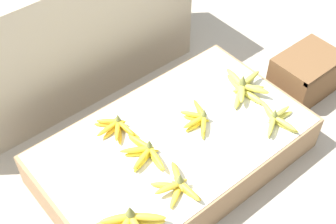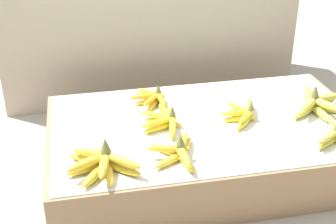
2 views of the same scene
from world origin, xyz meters
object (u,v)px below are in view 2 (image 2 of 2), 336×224
(banana_bunch_middle_midleft, at_px, (165,121))
(banana_bunch_front_left, at_px, (102,163))
(banana_bunch_middle_right, at_px, (317,104))
(banana_bunch_front_midleft, at_px, (178,151))
(banana_bunch_back_midleft, at_px, (153,99))
(banana_bunch_middle_midright, at_px, (244,113))

(banana_bunch_middle_midleft, bearing_deg, banana_bunch_front_left, -136.38)
(banana_bunch_front_left, height_order, banana_bunch_middle_midleft, banana_bunch_front_left)
(banana_bunch_middle_right, bearing_deg, banana_bunch_front_midleft, -160.05)
(banana_bunch_middle_right, distance_m, banana_bunch_back_midleft, 0.65)
(banana_bunch_front_left, distance_m, banana_bunch_middle_midleft, 0.35)
(banana_bunch_front_midleft, xyz_separation_m, banana_bunch_middle_midleft, (0.00, 0.22, -0.00))
(banana_bunch_front_left, bearing_deg, banana_bunch_front_midleft, 5.87)
(banana_bunch_front_midleft, bearing_deg, banana_bunch_middle_right, 19.95)
(banana_bunch_front_midleft, height_order, banana_bunch_middle_midright, banana_bunch_front_midleft)
(banana_bunch_front_left, relative_size, banana_bunch_front_midleft, 1.09)
(banana_bunch_middle_right, bearing_deg, banana_bunch_middle_midright, -178.50)
(banana_bunch_back_midleft, bearing_deg, banana_bunch_middle_midright, -31.94)
(banana_bunch_middle_midright, bearing_deg, banana_bunch_front_midleft, -145.13)
(banana_bunch_front_left, bearing_deg, banana_bunch_middle_midleft, 43.62)
(banana_bunch_front_midleft, distance_m, banana_bunch_middle_midright, 0.37)
(banana_bunch_middle_midleft, xyz_separation_m, banana_bunch_middle_right, (0.61, 0.01, 0.01))
(banana_bunch_middle_midright, bearing_deg, banana_bunch_middle_midleft, 179.64)
(banana_bunch_front_midleft, relative_size, banana_bunch_middle_midright, 1.08)
(banana_bunch_middle_right, relative_size, banana_bunch_back_midleft, 1.34)
(banana_bunch_middle_midleft, distance_m, banana_bunch_middle_right, 0.61)
(banana_bunch_front_left, distance_m, banana_bunch_middle_right, 0.90)
(banana_bunch_front_left, relative_size, banana_bunch_middle_midleft, 0.94)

